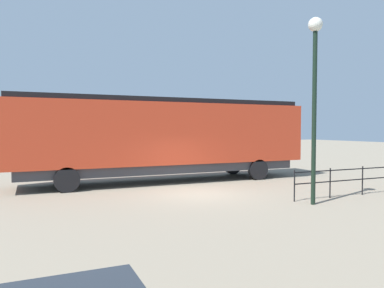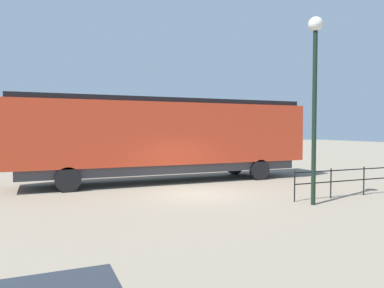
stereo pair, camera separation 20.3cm
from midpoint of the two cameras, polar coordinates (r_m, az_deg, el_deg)
ground_plane at (r=15.55m, az=1.39°, el=-7.83°), size 120.00×120.00×0.00m
locomotive at (r=19.17m, az=-2.57°, el=1.30°), size 3.03×15.35×4.29m
lamp_post at (r=14.03m, az=19.02°, el=10.07°), size 0.51×0.51×6.74m
platform_fence at (r=17.49m, az=27.50°, el=-4.41°), size 0.05×8.90×1.19m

